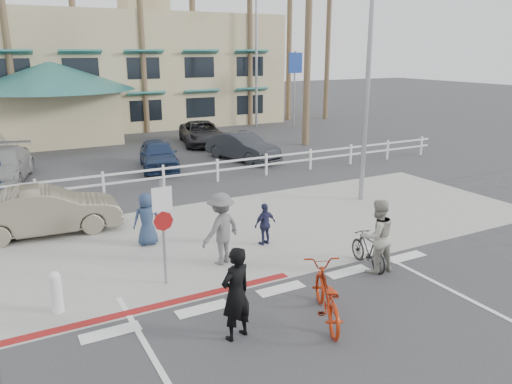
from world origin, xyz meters
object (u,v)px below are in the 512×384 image
sign_post (163,227)px  bike_black (368,250)px  bike_red (326,295)px  car_white_sedan (46,211)px

sign_post → bike_black: size_ratio=1.86×
bike_red → car_white_sedan: (-4.50, 8.27, 0.15)m
sign_post → bike_red: bearing=-53.3°
bike_red → car_white_sedan: size_ratio=0.50×
bike_red → bike_black: 3.05m
sign_post → bike_black: 5.29m
bike_red → car_white_sedan: bearing=-37.1°
bike_black → bike_red: bearing=40.4°
bike_black → car_white_sedan: bearing=-35.8°
bike_red → bike_black: size_ratio=1.42×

